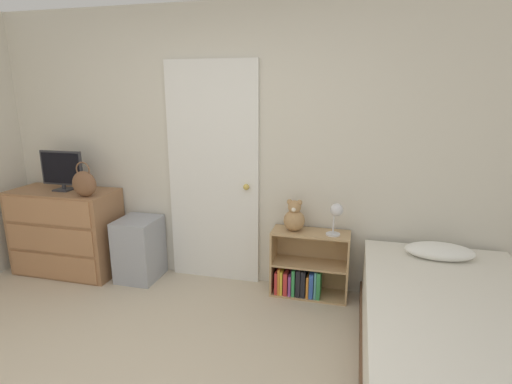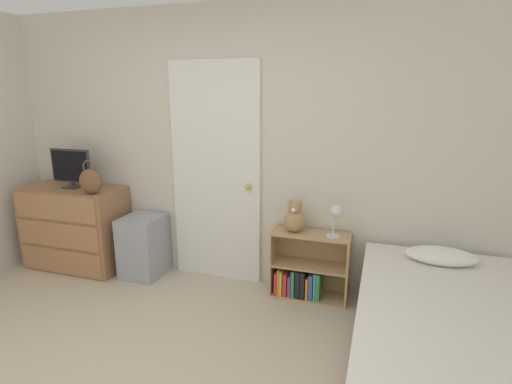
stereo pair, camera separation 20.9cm
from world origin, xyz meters
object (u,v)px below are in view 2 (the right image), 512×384
(dresser, at_px, (75,228))
(teddy_bear, at_px, (294,218))
(tv, at_px, (71,168))
(bed, at_px, (449,347))
(desk_lamp, at_px, (336,215))
(handbag, at_px, (91,181))
(storage_bin, at_px, (144,246))
(bookshelf, at_px, (305,272))

(dresser, bearing_deg, teddy_bear, 2.70)
(tv, distance_m, bed, 3.62)
(desk_lamp, bearing_deg, bed, -44.94)
(dresser, distance_m, desk_lamp, 2.68)
(bed, bearing_deg, tv, 167.56)
(desk_lamp, xyz_separation_m, bed, (0.81, -0.81, -0.53))
(handbag, bearing_deg, desk_lamp, 5.25)
(storage_bin, height_order, teddy_bear, teddy_bear)
(dresser, relative_size, bookshelf, 1.52)
(dresser, distance_m, bed, 3.54)
(dresser, bearing_deg, bed, -12.11)
(handbag, height_order, desk_lamp, handbag)
(handbag, xyz_separation_m, storage_bin, (0.41, 0.18, -0.67))
(teddy_bear, relative_size, desk_lamp, 1.00)
(tv, height_order, storage_bin, tv)
(desk_lamp, bearing_deg, handbag, -174.75)
(desk_lamp, relative_size, bed, 0.14)
(tv, xyz_separation_m, bed, (3.45, -0.76, -0.79))
(handbag, bearing_deg, bed, -11.02)
(handbag, xyz_separation_m, bed, (3.08, -0.60, -0.71))
(handbag, distance_m, teddy_bear, 1.94)
(dresser, relative_size, tv, 2.29)
(handbag, height_order, bookshelf, handbag)
(teddy_bear, height_order, desk_lamp, same)
(handbag, height_order, teddy_bear, handbag)
(dresser, relative_size, desk_lamp, 3.63)
(storage_bin, distance_m, desk_lamp, 1.93)
(storage_bin, bearing_deg, dresser, -177.31)
(handbag, bearing_deg, dresser, 159.41)
(dresser, bearing_deg, bookshelf, 2.58)
(handbag, bearing_deg, bookshelf, 7.04)
(desk_lamp, height_order, bed, desk_lamp)
(tv, distance_m, handbag, 0.40)
(desk_lamp, bearing_deg, dresser, -178.55)
(bookshelf, relative_size, teddy_bear, 2.40)
(handbag, relative_size, teddy_bear, 1.15)
(storage_bin, distance_m, bookshelf, 1.62)
(bookshelf, bearing_deg, tv, -177.83)
(dresser, bearing_deg, desk_lamp, 1.45)
(dresser, relative_size, bed, 0.52)
(bed, bearing_deg, storage_bin, 163.77)
(tv, bearing_deg, dresser, -129.77)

